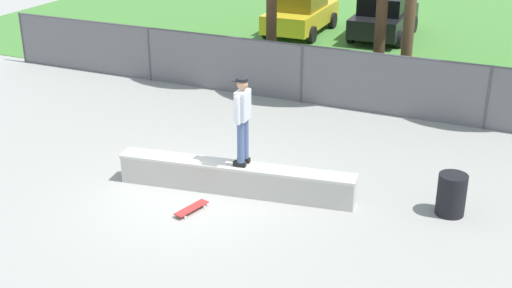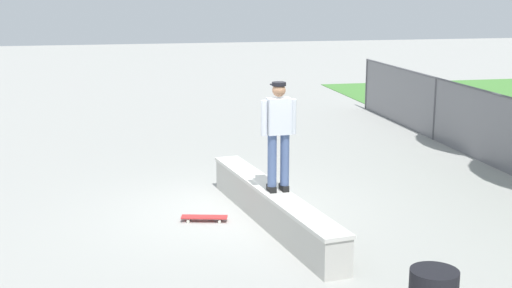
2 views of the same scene
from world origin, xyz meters
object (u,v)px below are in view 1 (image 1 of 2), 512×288
car_yellow (301,12)px  concrete_ledge (235,178)px  trash_bin (451,195)px  skateboarder (243,117)px  skateboard (192,208)px  car_black (384,16)px

car_yellow → concrete_ledge: bearing=-74.7°
car_yellow → trash_bin: 14.82m
concrete_ledge → skateboarder: 1.36m
skateboarder → skateboard: size_ratio=2.23×
skateboard → car_yellow: bearing=102.6°
car_black → trash_bin: car_black is taller
skateboarder → car_yellow: (-3.82, 13.36, -0.83)m
skateboarder → car_yellow: skateboarder is taller
skateboarder → car_black: skateboarder is taller
skateboard → car_black: car_black is taller
trash_bin → car_yellow: bearing=122.2°
skateboarder → trash_bin: 4.33m
car_yellow → skateboard: bearing=-77.4°
skateboard → trash_bin: 5.05m
skateboard → car_black: (-0.12, 15.20, 0.77)m
car_black → concrete_ledge: bearing=-87.8°
skateboarder → car_black: size_ratio=0.43×
concrete_ledge → trash_bin: 4.30m
skateboarder → car_yellow: 13.92m
skateboard → trash_bin: bearing=23.4°
skateboarder → concrete_ledge: bearing=-155.9°
concrete_ledge → trash_bin: trash_bin is taller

